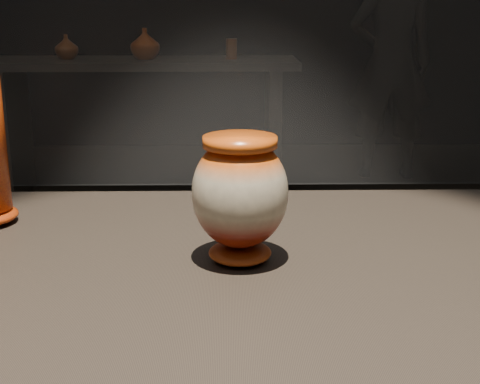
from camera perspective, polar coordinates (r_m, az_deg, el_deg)
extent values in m
cube|color=black|center=(0.99, -8.14, -7.73)|extent=(2.00, 0.80, 0.05)
ellipsoid|color=maroon|center=(1.00, 0.00, -5.18)|extent=(0.12, 0.12, 0.03)
ellipsoid|color=beige|center=(0.97, 0.00, -0.06)|extent=(0.18, 0.18, 0.16)
cylinder|color=orange|center=(0.95, 0.00, 4.33)|extent=(0.14, 0.14, 0.01)
cube|color=black|center=(4.41, -8.41, 10.84)|extent=(2.00, 0.60, 0.05)
cube|color=black|center=(4.65, -18.66, 4.83)|extent=(0.08, 0.50, 0.85)
cube|color=black|center=(4.44, 2.81, 5.17)|extent=(0.08, 0.50, 0.85)
imported|color=brown|center=(4.48, -14.59, 11.90)|extent=(0.19, 0.19, 0.15)
imported|color=maroon|center=(4.37, -8.11, 12.41)|extent=(0.24, 0.24, 0.19)
cylinder|color=brown|center=(4.35, -0.73, 12.12)|extent=(0.07, 0.07, 0.13)
imported|color=black|center=(4.96, 12.73, 10.69)|extent=(0.63, 0.43, 1.66)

